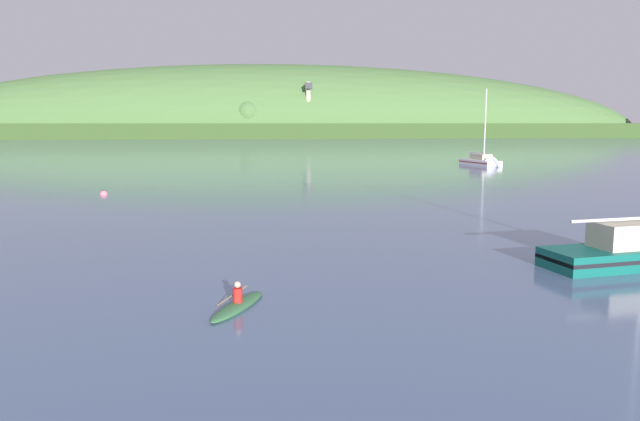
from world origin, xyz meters
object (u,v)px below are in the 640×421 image
dockside_crane (308,111)px  canoe_with_paddler (238,305)px  sailboat_midwater_white (484,163)px  mooring_buoy_midchannel (104,195)px

dockside_crane → canoe_with_paddler: 221.44m
dockside_crane → sailboat_midwater_white: 157.21m
sailboat_midwater_white → mooring_buoy_midchannel: size_ratio=15.43×
sailboat_midwater_white → canoe_with_paddler: bearing=-40.3°
mooring_buoy_midchannel → canoe_with_paddler: bearing=-75.1°
dockside_crane → sailboat_midwater_white: (-2.86, -156.85, -10.20)m
dockside_crane → canoe_with_paddler: dockside_crane is taller
dockside_crane → sailboat_midwater_white: dockside_crane is taller
dockside_crane → mooring_buoy_midchannel: size_ratio=28.40×
canoe_with_paddler → dockside_crane: bearing=19.1°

